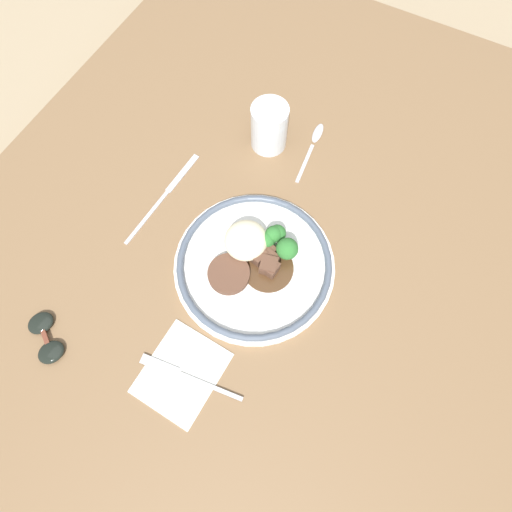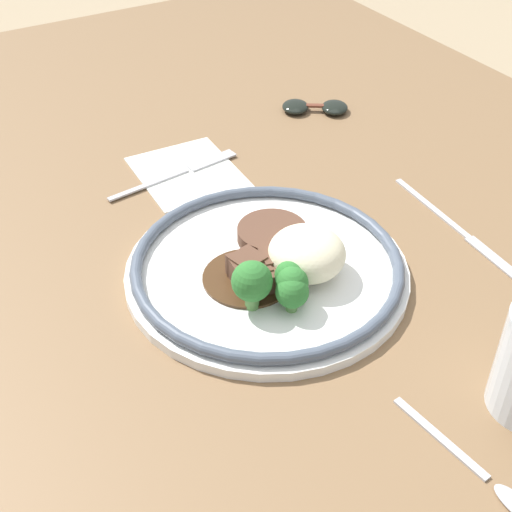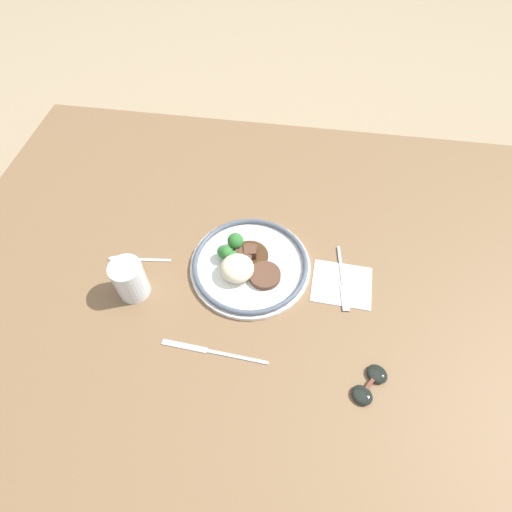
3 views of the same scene
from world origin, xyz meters
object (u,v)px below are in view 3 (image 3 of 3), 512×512
knife (210,351)px  spoon (126,259)px  fork (343,284)px  plate (248,264)px  sunglasses (370,384)px  juice_glass (131,281)px

knife → spoon: 0.32m
fork → knife: 0.34m
plate → sunglasses: bearing=139.2°
knife → fork: bearing=-139.3°
plate → spoon: (0.30, 0.02, -0.01)m
fork → juice_glass: bearing=-86.8°
juice_glass → sunglasses: (-0.53, 0.14, -0.04)m
plate → juice_glass: bearing=22.1°
plate → knife: (0.04, 0.22, -0.01)m
plate → sunglasses: 0.37m
sunglasses → spoon: bearing=11.7°
knife → sunglasses: bearing=179.4°
spoon → sunglasses: 0.62m
juice_glass → plate: bearing=-157.9°
fork → sunglasses: bearing=6.6°
plate → spoon: 0.30m
knife → sunglasses: sunglasses is taller
plate → spoon: bearing=3.7°
juice_glass → spoon: size_ratio=0.63×
fork → knife: fork is taller
fork → sunglasses: 0.24m
knife → sunglasses: 0.33m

